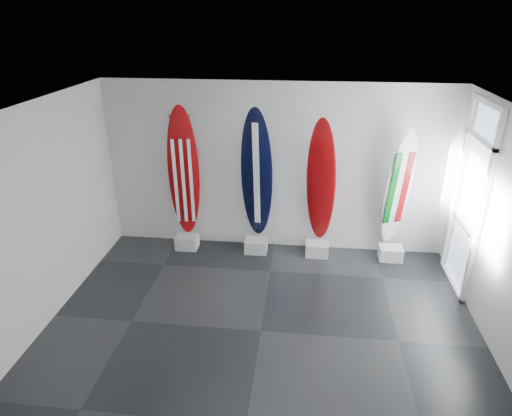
# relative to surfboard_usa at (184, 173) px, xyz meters

# --- Properties ---
(floor) EXTENTS (6.00, 6.00, 0.00)m
(floor) POSITION_rel_surfboard_usa_xyz_m (1.60, -2.28, -1.44)
(floor) COLOR black
(floor) RESTS_ON ground
(ceiling) EXTENTS (6.00, 6.00, 0.00)m
(ceiling) POSITION_rel_surfboard_usa_xyz_m (1.60, -2.28, 1.56)
(ceiling) COLOR white
(ceiling) RESTS_ON wall_back
(wall_back) EXTENTS (6.00, 0.00, 6.00)m
(wall_back) POSITION_rel_surfboard_usa_xyz_m (1.60, 0.22, 0.06)
(wall_back) COLOR silver
(wall_back) RESTS_ON ground
(wall_front) EXTENTS (6.00, 0.00, 6.00)m
(wall_front) POSITION_rel_surfboard_usa_xyz_m (1.60, -4.78, 0.06)
(wall_front) COLOR silver
(wall_front) RESTS_ON ground
(wall_left) EXTENTS (0.00, 5.00, 5.00)m
(wall_left) POSITION_rel_surfboard_usa_xyz_m (-1.40, -2.28, 0.06)
(wall_left) COLOR silver
(wall_left) RESTS_ON ground
(display_block_usa) EXTENTS (0.40, 0.30, 0.24)m
(display_block_usa) POSITION_rel_surfboard_usa_xyz_m (0.00, -0.10, -1.32)
(display_block_usa) COLOR silver
(display_block_usa) RESTS_ON floor
(surfboard_usa) EXTENTS (0.57, 0.30, 2.41)m
(surfboard_usa) POSITION_rel_surfboard_usa_xyz_m (0.00, 0.00, 0.00)
(surfboard_usa) COLOR #97080A
(surfboard_usa) RESTS_ON display_block_usa
(display_block_navy) EXTENTS (0.40, 0.30, 0.24)m
(display_block_navy) POSITION_rel_surfboard_usa_xyz_m (1.28, -0.10, -1.32)
(display_block_navy) COLOR silver
(display_block_navy) RESTS_ON floor
(surfboard_navy) EXTENTS (0.58, 0.45, 2.42)m
(surfboard_navy) POSITION_rel_surfboard_usa_xyz_m (1.28, 0.00, 0.00)
(surfboard_navy) COLOR black
(surfboard_navy) RESTS_ON display_block_navy
(display_block_swiss) EXTENTS (0.40, 0.30, 0.24)m
(display_block_swiss) POSITION_rel_surfboard_usa_xyz_m (2.38, -0.10, -1.32)
(display_block_swiss) COLOR silver
(display_block_swiss) RESTS_ON floor
(surfboard_swiss) EXTENTS (0.58, 0.45, 2.27)m
(surfboard_swiss) POSITION_rel_surfboard_usa_xyz_m (2.38, 0.00, -0.07)
(surfboard_swiss) COLOR #97080A
(surfboard_swiss) RESTS_ON display_block_swiss
(display_block_italy) EXTENTS (0.40, 0.30, 0.24)m
(display_block_italy) POSITION_rel_surfboard_usa_xyz_m (3.67, -0.10, -1.32)
(display_block_italy) COLOR silver
(display_block_italy) RESTS_ON floor
(surfboard_italy) EXTENTS (0.58, 0.49, 2.14)m
(surfboard_italy) POSITION_rel_surfboard_usa_xyz_m (3.67, 0.00, -0.13)
(surfboard_italy) COLOR white
(surfboard_italy) RESTS_ON display_block_italy
(wall_outlet) EXTENTS (0.09, 0.02, 0.13)m
(wall_outlet) POSITION_rel_surfboard_usa_xyz_m (-0.85, 0.20, -1.09)
(wall_outlet) COLOR silver
(wall_outlet) RESTS_ON wall_back
(glass_door) EXTENTS (0.12, 1.16, 2.85)m
(glass_door) POSITION_rel_surfboard_usa_xyz_m (4.57, -0.73, -0.02)
(glass_door) COLOR white
(glass_door) RESTS_ON floor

